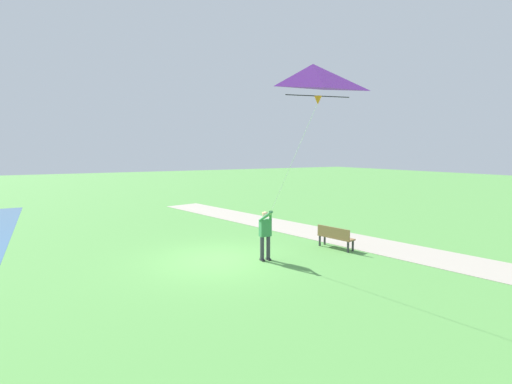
% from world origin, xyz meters
% --- Properties ---
extents(ground_plane, '(120.00, 120.00, 0.00)m').
position_xyz_m(ground_plane, '(0.00, 0.00, 0.00)').
color(ground_plane, '#569947').
extents(walkway_path, '(8.97, 31.80, 0.02)m').
position_xyz_m(walkway_path, '(-6.53, 2.00, 0.01)').
color(walkway_path, '#ADA393').
rests_on(walkway_path, ground).
extents(person_kite_flyer, '(0.52, 0.62, 1.83)m').
position_xyz_m(person_kite_flyer, '(-1.41, 0.85, 1.05)').
color(person_kite_flyer, '#232328').
rests_on(person_kite_flyer, ground).
extents(flying_kite, '(2.02, 2.94, 4.27)m').
position_xyz_m(flying_kite, '(-1.24, 3.56, 5.55)').
color(flying_kite, purple).
extents(park_bench_near_walkway, '(0.74, 1.56, 0.88)m').
position_xyz_m(park_bench_near_walkway, '(-4.59, 0.88, 0.51)').
color(park_bench_near_walkway, olive).
rests_on(park_bench_near_walkway, ground).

